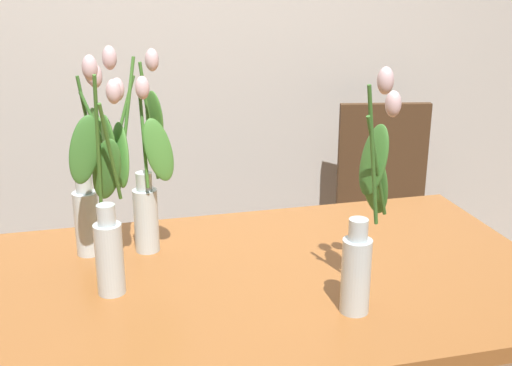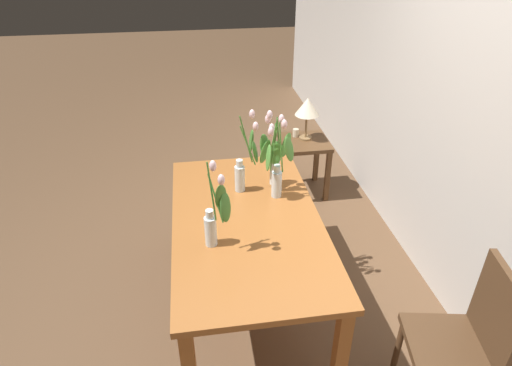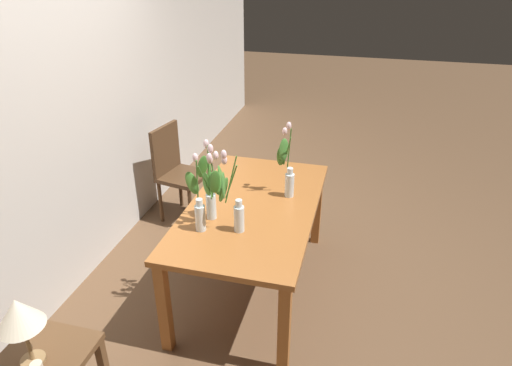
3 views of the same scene
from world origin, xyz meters
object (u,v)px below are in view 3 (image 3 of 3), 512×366
(tulip_vase_0, at_px, (200,205))
(dining_chair, at_px, (176,168))
(tulip_vase_2, at_px, (234,206))
(dining_table, at_px, (253,216))
(tulip_vase_1, at_px, (288,172))
(tulip_vase_3, at_px, (212,189))
(table_lamp, at_px, (19,315))

(tulip_vase_0, xyz_separation_m, dining_chair, (1.23, 0.74, -0.39))
(tulip_vase_2, bearing_deg, dining_table, -4.89)
(tulip_vase_0, bearing_deg, dining_table, -34.25)
(tulip_vase_1, height_order, dining_chair, tulip_vase_1)
(tulip_vase_3, bearing_deg, tulip_vase_0, 163.05)
(tulip_vase_3, bearing_deg, dining_table, -41.12)
(tulip_vase_0, distance_m, dining_chair, 1.48)
(dining_table, xyz_separation_m, dining_chair, (0.86, 0.99, -0.12))
(tulip_vase_3, xyz_separation_m, dining_chair, (1.10, 0.78, -0.45))
(tulip_vase_1, relative_size, table_lamp, 1.41)
(dining_table, height_order, tulip_vase_1, tulip_vase_1)
(dining_table, bearing_deg, tulip_vase_1, -42.63)
(dining_table, height_order, tulip_vase_3, tulip_vase_3)
(dining_table, relative_size, tulip_vase_3, 2.78)
(tulip_vase_0, bearing_deg, table_lamp, 155.37)
(dining_table, distance_m, dining_chair, 1.31)
(dining_chair, xyz_separation_m, table_lamp, (-2.31, -0.24, 0.33))
(tulip_vase_2, relative_size, table_lamp, 1.43)
(tulip_vase_0, xyz_separation_m, tulip_vase_3, (0.12, -0.04, 0.06))
(dining_chair, bearing_deg, tulip_vase_3, -144.90)
(table_lamp, bearing_deg, tulip_vase_3, -23.87)
(tulip_vase_0, distance_m, tulip_vase_3, 0.14)
(tulip_vase_0, xyz_separation_m, table_lamp, (-1.08, 0.50, -0.06))
(tulip_vase_2, bearing_deg, dining_chair, 38.58)
(tulip_vase_1, bearing_deg, tulip_vase_3, 138.15)
(dining_table, bearing_deg, dining_chair, 49.00)
(tulip_vase_2, xyz_separation_m, dining_chair, (1.20, 0.96, -0.40))
(tulip_vase_0, distance_m, tulip_vase_1, 0.75)
(dining_chair, relative_size, table_lamp, 2.34)
(tulip_vase_2, height_order, dining_chair, tulip_vase_2)
(tulip_vase_1, relative_size, tulip_vase_2, 0.99)
(tulip_vase_1, height_order, table_lamp, tulip_vase_1)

